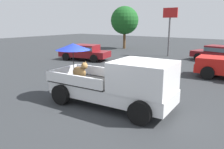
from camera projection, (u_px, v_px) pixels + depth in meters
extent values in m
plane|color=#2D3033|center=(111.00, 105.00, 9.03)|extent=(80.00, 80.00, 0.00)
cylinder|color=black|center=(161.00, 96.00, 8.84)|extent=(0.82, 0.33, 0.80)
cylinder|color=black|center=(140.00, 113.00, 7.23)|extent=(0.82, 0.33, 0.80)
cylinder|color=black|center=(91.00, 84.00, 10.66)|extent=(0.82, 0.33, 0.80)
cylinder|color=black|center=(61.00, 95.00, 9.04)|extent=(0.82, 0.33, 0.80)
cube|color=white|center=(111.00, 91.00, 8.90)|extent=(5.11, 2.13, 0.50)
cube|color=white|center=(144.00, 76.00, 7.99)|extent=(2.22, 2.00, 1.08)
cube|color=#4C606B|center=(171.00, 74.00, 7.43)|extent=(0.18, 1.72, 0.64)
cube|color=black|center=(88.00, 81.00, 9.44)|extent=(2.92, 2.02, 0.06)
cube|color=white|center=(100.00, 71.00, 10.14)|extent=(2.80, 0.29, 0.40)
cube|color=white|center=(73.00, 80.00, 8.63)|extent=(2.80, 0.29, 0.40)
cube|color=white|center=(64.00, 72.00, 10.08)|extent=(0.22, 1.84, 0.40)
ellipsoid|color=olive|center=(79.00, 72.00, 9.62)|extent=(0.70, 0.36, 0.52)
sphere|color=olive|center=(84.00, 66.00, 9.40)|extent=(0.30, 0.30, 0.28)
cone|color=olive|center=(86.00, 62.00, 9.43)|extent=(0.10, 0.10, 0.12)
cone|color=olive|center=(83.00, 63.00, 9.30)|extent=(0.10, 0.10, 0.12)
cylinder|color=black|center=(74.00, 63.00, 9.70)|extent=(0.03, 0.03, 1.25)
cone|color=#1E33B7|center=(73.00, 47.00, 9.53)|extent=(1.58, 1.58, 0.28)
cylinder|color=black|center=(212.00, 67.00, 14.52)|extent=(0.78, 0.32, 0.76)
cylinder|color=black|center=(207.00, 73.00, 12.94)|extent=(0.78, 0.32, 0.76)
cube|color=red|center=(222.00, 61.00, 13.28)|extent=(2.84, 2.01, 0.40)
cylinder|color=black|center=(198.00, 57.00, 19.16)|extent=(0.69, 0.35, 0.66)
cylinder|color=black|center=(207.00, 55.00, 20.31)|extent=(0.69, 0.35, 0.66)
cube|color=maroon|center=(219.00, 55.00, 18.71)|extent=(4.57, 2.61, 0.52)
cube|color=maroon|center=(220.00, 49.00, 18.52)|extent=(2.38, 2.00, 0.56)
cube|color=#4C606B|center=(220.00, 49.00, 18.52)|extent=(2.34, 2.06, 0.32)
cylinder|color=black|center=(66.00, 57.00, 19.36)|extent=(0.69, 0.37, 0.66)
cylinder|color=black|center=(77.00, 54.00, 20.95)|extent=(0.69, 0.37, 0.66)
cylinder|color=black|center=(94.00, 59.00, 18.36)|extent=(0.69, 0.37, 0.66)
cylinder|color=black|center=(103.00, 56.00, 19.94)|extent=(0.69, 0.37, 0.66)
cube|color=maroon|center=(85.00, 54.00, 19.60)|extent=(4.59, 2.72, 0.52)
cube|color=maroon|center=(86.00, 48.00, 19.45)|extent=(2.42, 2.05, 0.56)
cube|color=#4C606B|center=(86.00, 48.00, 19.45)|extent=(2.38, 2.11, 0.32)
cylinder|color=#59595B|center=(169.00, 37.00, 21.42)|extent=(0.16, 0.16, 3.64)
cube|color=#B21E1E|center=(170.00, 13.00, 20.90)|extent=(1.40, 0.12, 0.90)
cylinder|color=brown|center=(124.00, 39.00, 27.81)|extent=(0.32, 0.32, 2.26)
sphere|color=#19561E|center=(125.00, 20.00, 27.28)|extent=(3.37, 3.37, 3.37)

